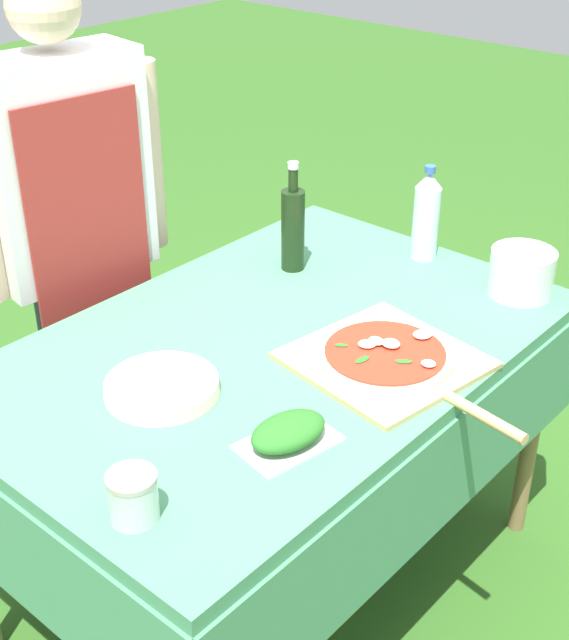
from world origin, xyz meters
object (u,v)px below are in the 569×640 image
object	(u,v)px
herb_container	(288,433)
mixing_tub	(522,273)
prep_table	(274,373)
pizza_on_peel	(388,359)
water_bottle	(426,215)
person_cook	(72,223)
plate_stack	(162,387)
sauce_jar	(133,499)
oil_bottle	(293,227)

from	to	relation	value
herb_container	mixing_tub	xyz separation A→B (m)	(0.83, -0.03, 0.03)
prep_table	mixing_tub	distance (m)	0.66
pizza_on_peel	water_bottle	size ratio (longest dim) A/B	2.24
prep_table	mixing_tub	size ratio (longest dim) A/B	8.59
person_cook	plate_stack	xyz separation A→B (m)	(-0.24, -0.59, -0.12)
herb_container	sauce_jar	world-z (taller)	sauce_jar
pizza_on_peel	sauce_jar	distance (m)	0.68
person_cook	oil_bottle	distance (m)	0.56
pizza_on_peel	person_cook	bearing A→B (deg)	108.82
prep_table	pizza_on_peel	bearing A→B (deg)	-69.44
person_cook	pizza_on_peel	xyz separation A→B (m)	(0.16, -0.88, -0.12)
herb_container	water_bottle	bearing A→B (deg)	17.04
prep_table	herb_container	world-z (taller)	herb_container
pizza_on_peel	herb_container	distance (m)	0.35
oil_bottle	sauce_jar	size ratio (longest dim) A/B	3.24
oil_bottle	plate_stack	xyz separation A→B (m)	(-0.61, -0.17, -0.10)
pizza_on_peel	water_bottle	bearing A→B (deg)	34.32
sauce_jar	prep_table	bearing A→B (deg)	19.37
person_cook	prep_table	bearing A→B (deg)	102.84
pizza_on_peel	sauce_jar	size ratio (longest dim) A/B	6.40
oil_bottle	person_cook	bearing A→B (deg)	131.89
person_cook	sauce_jar	bearing A→B (deg)	65.16
prep_table	pizza_on_peel	size ratio (longest dim) A/B	2.39
pizza_on_peel	mixing_tub	world-z (taller)	mixing_tub
prep_table	person_cook	size ratio (longest dim) A/B	0.91
plate_stack	water_bottle	bearing A→B (deg)	-2.86
prep_table	person_cook	distance (m)	0.67
plate_stack	oil_bottle	bearing A→B (deg)	15.83
water_bottle	herb_container	world-z (taller)	water_bottle
person_cook	pizza_on_peel	size ratio (longest dim) A/B	2.62
pizza_on_peel	mixing_tub	bearing A→B (deg)	2.08
prep_table	plate_stack	xyz separation A→B (m)	(-0.30, 0.04, 0.10)
water_bottle	plate_stack	distance (m)	0.90
oil_bottle	plate_stack	world-z (taller)	oil_bottle
mixing_tub	sauce_jar	distance (m)	1.16
oil_bottle	mixing_tub	distance (m)	0.58
water_bottle	prep_table	bearing A→B (deg)	179.19
water_bottle	plate_stack	bearing A→B (deg)	177.14
person_cook	water_bottle	xyz separation A→B (m)	(0.66, -0.64, -0.01)
water_bottle	sauce_jar	world-z (taller)	water_bottle
pizza_on_peel	plate_stack	xyz separation A→B (m)	(-0.39, 0.28, 0.00)
prep_table	water_bottle	size ratio (longest dim) A/B	5.35
oil_bottle	sauce_jar	distance (m)	0.99
water_bottle	mixing_tub	bearing A→B (deg)	-93.78
oil_bottle	herb_container	bearing A→B (deg)	-139.98
plate_stack	sauce_jar	size ratio (longest dim) A/B	2.67
herb_container	plate_stack	distance (m)	0.31
mixing_tub	plate_stack	xyz separation A→B (m)	(-0.87, 0.34, -0.04)
herb_container	plate_stack	bearing A→B (deg)	97.72
prep_table	mixing_tub	xyz separation A→B (m)	(0.57, -0.30, 0.14)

